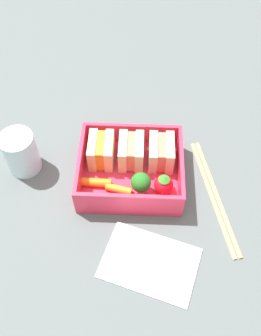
# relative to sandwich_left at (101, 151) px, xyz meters

# --- Properties ---
(ground_plane) EXTENTS (1.20, 1.20, 0.02)m
(ground_plane) POSITION_rel_sandwich_left_xyz_m (0.05, -0.03, -0.04)
(ground_plane) COLOR #51595A
(bento_tray) EXTENTS (0.16, 0.14, 0.01)m
(bento_tray) POSITION_rel_sandwich_left_xyz_m (0.05, -0.03, -0.03)
(bento_tray) COLOR #E42F4C
(bento_tray) RESTS_ON ground_plane
(bento_rim) EXTENTS (0.16, 0.14, 0.04)m
(bento_rim) POSITION_rel_sandwich_left_xyz_m (0.05, -0.03, -0.00)
(bento_rim) COLOR #E42F4C
(bento_rim) RESTS_ON bento_tray
(sandwich_left) EXTENTS (0.04, 0.05, 0.04)m
(sandwich_left) POSITION_rel_sandwich_left_xyz_m (0.00, 0.00, 0.00)
(sandwich_left) COLOR beige
(sandwich_left) RESTS_ON bento_tray
(sandwich_center_left) EXTENTS (0.04, 0.05, 0.04)m
(sandwich_center_left) POSITION_rel_sandwich_left_xyz_m (0.05, 0.00, 0.00)
(sandwich_center_left) COLOR beige
(sandwich_center_left) RESTS_ON bento_tray
(sandwich_center) EXTENTS (0.04, 0.05, 0.04)m
(sandwich_center) POSITION_rel_sandwich_left_xyz_m (0.10, 0.00, 0.00)
(sandwich_center) COLOR beige
(sandwich_center) RESTS_ON bento_tray
(carrot_stick_far_left) EXTENTS (0.05, 0.02, 0.01)m
(carrot_stick_far_left) POSITION_rel_sandwich_left_xyz_m (-0.00, -0.05, -0.02)
(carrot_stick_far_left) COLOR orange
(carrot_stick_far_left) RESTS_ON bento_tray
(carrot_stick_left) EXTENTS (0.04, 0.02, 0.01)m
(carrot_stick_left) POSITION_rel_sandwich_left_xyz_m (0.03, -0.06, -0.02)
(carrot_stick_left) COLOR orange
(carrot_stick_left) RESTS_ON bento_tray
(broccoli_floret) EXTENTS (0.03, 0.03, 0.04)m
(broccoli_floret) POSITION_rel_sandwich_left_xyz_m (0.07, -0.06, 0.00)
(broccoli_floret) COLOR #97C16B
(broccoli_floret) RESTS_ON bento_tray
(strawberry_far_left) EXTENTS (0.03, 0.03, 0.04)m
(strawberry_far_left) POSITION_rel_sandwich_left_xyz_m (0.10, -0.06, -0.01)
(strawberry_far_left) COLOR red
(strawberry_far_left) RESTS_ON bento_tray
(chopstick_pair) EXTENTS (0.06, 0.21, 0.01)m
(chopstick_pair) POSITION_rel_sandwich_left_xyz_m (0.18, -0.06, -0.03)
(chopstick_pair) COLOR tan
(chopstick_pair) RESTS_ON ground_plane
(drinking_glass) EXTENTS (0.05, 0.05, 0.07)m
(drinking_glass) POSITION_rel_sandwich_left_xyz_m (-0.13, -0.01, 0.00)
(drinking_glass) COLOR silver
(drinking_glass) RESTS_ON ground_plane
(folded_napkin) EXTENTS (0.15, 0.12, 0.00)m
(folded_napkin) POSITION_rel_sandwich_left_xyz_m (0.08, -0.17, -0.03)
(folded_napkin) COLOR silver
(folded_napkin) RESTS_ON ground_plane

